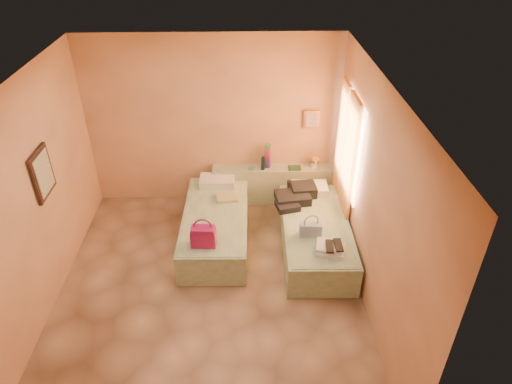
# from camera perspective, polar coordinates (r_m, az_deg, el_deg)

# --- Properties ---
(ground) EXTENTS (4.50, 4.50, 0.00)m
(ground) POSITION_cam_1_polar(r_m,az_deg,el_deg) (6.26, -5.71, -11.98)
(ground) COLOR tan
(ground) RESTS_ON ground
(room_walls) EXTENTS (4.02, 4.51, 2.81)m
(room_walls) POSITION_cam_1_polar(r_m,az_deg,el_deg) (5.64, -4.30, 5.18)
(room_walls) COLOR #EEB17F
(room_walls) RESTS_ON ground
(headboard_ledge) EXTENTS (2.05, 0.30, 0.65)m
(headboard_ledge) POSITION_cam_1_polar(r_m,az_deg,el_deg) (7.71, 2.26, 0.99)
(headboard_ledge) COLOR #A4AB8C
(headboard_ledge) RESTS_ON ground
(bed_left) EXTENTS (0.94, 2.02, 0.50)m
(bed_left) POSITION_cam_1_polar(r_m,az_deg,el_deg) (6.89, -5.05, -4.31)
(bed_left) COLOR #B4CDA5
(bed_left) RESTS_ON ground
(bed_right) EXTENTS (0.94, 2.02, 0.50)m
(bed_right) POSITION_cam_1_polar(r_m,az_deg,el_deg) (6.74, 7.42, -5.44)
(bed_right) COLOR #B4CDA5
(bed_right) RESTS_ON ground
(water_bottle) EXTENTS (0.07, 0.07, 0.23)m
(water_bottle) POSITION_cam_1_polar(r_m,az_deg,el_deg) (7.43, 0.89, 3.60)
(water_bottle) COLOR #133420
(water_bottle) RESTS_ON headboard_ledge
(rainbow_box) EXTENTS (0.11, 0.11, 0.41)m
(rainbow_box) POSITION_cam_1_polar(r_m,az_deg,el_deg) (7.46, 1.44, 4.53)
(rainbow_box) COLOR #A51457
(rainbow_box) RESTS_ON headboard_ledge
(small_dish) EXTENTS (0.15, 0.15, 0.03)m
(small_dish) POSITION_cam_1_polar(r_m,az_deg,el_deg) (7.49, -0.55, 3.01)
(small_dish) COLOR #549A6F
(small_dish) RESTS_ON headboard_ledge
(green_book) EXTENTS (0.20, 0.15, 0.03)m
(green_book) POSITION_cam_1_polar(r_m,az_deg,el_deg) (7.52, 4.86, 3.02)
(green_book) COLOR #254531
(green_book) RESTS_ON headboard_ledge
(flower_vase) EXTENTS (0.20, 0.20, 0.24)m
(flower_vase) POSITION_cam_1_polar(r_m,az_deg,el_deg) (7.54, 7.28, 3.84)
(flower_vase) COLOR silver
(flower_vase) RESTS_ON headboard_ledge
(magenta_handbag) EXTENTS (0.33, 0.20, 0.30)m
(magenta_handbag) POSITION_cam_1_polar(r_m,az_deg,el_deg) (6.08, -6.60, -5.46)
(magenta_handbag) COLOR #A51457
(magenta_handbag) RESTS_ON bed_left
(khaki_garment) EXTENTS (0.34, 0.28, 0.05)m
(khaki_garment) POSITION_cam_1_polar(r_m,az_deg,el_deg) (7.01, -3.65, -0.69)
(khaki_garment) COLOR tan
(khaki_garment) RESTS_ON bed_left
(clothes_pile) EXTENTS (0.61, 0.61, 0.17)m
(clothes_pile) POSITION_cam_1_polar(r_m,az_deg,el_deg) (6.95, 4.99, -0.57)
(clothes_pile) COLOR black
(clothes_pile) RESTS_ON bed_right
(blue_handbag) EXTENTS (0.30, 0.13, 0.19)m
(blue_handbag) POSITION_cam_1_polar(r_m,az_deg,el_deg) (6.28, 6.84, -4.69)
(blue_handbag) COLOR #4362A3
(blue_handbag) RESTS_ON bed_right
(towel_stack) EXTENTS (0.41, 0.37, 0.10)m
(towel_stack) POSITION_cam_1_polar(r_m,az_deg,el_deg) (6.08, 9.34, -6.97)
(towel_stack) COLOR white
(towel_stack) RESTS_ON bed_right
(sandal_pair) EXTENTS (0.22, 0.28, 0.03)m
(sandal_pair) POSITION_cam_1_polar(r_m,az_deg,el_deg) (6.02, 9.75, -6.70)
(sandal_pair) COLOR black
(sandal_pair) RESTS_ON towel_stack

